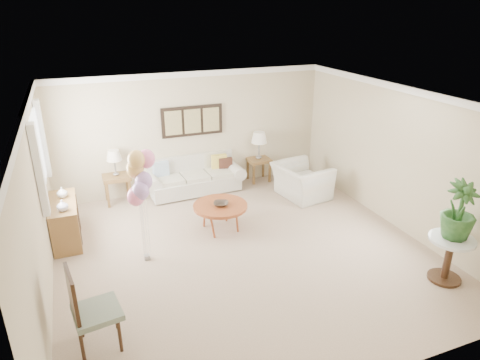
{
  "coord_description": "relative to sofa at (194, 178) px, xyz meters",
  "views": [
    {
      "loc": [
        -2.35,
        -5.79,
        3.87
      ],
      "look_at": [
        0.17,
        0.6,
        1.05
      ],
      "focal_mm": 32.0,
      "sensor_mm": 36.0,
      "label": 1
    }
  ],
  "objects": [
    {
      "name": "lamp_left",
      "position": [
        -1.64,
        0.02,
        0.71
      ],
      "size": [
        0.31,
        0.31,
        0.54
      ],
      "color": "gray",
      "rests_on": "end_table_left"
    },
    {
      "name": "end_table_left",
      "position": [
        -1.64,
        0.02,
        0.19
      ],
      "size": [
        0.56,
        0.51,
        0.61
      ],
      "color": "brown",
      "rests_on": "ground"
    },
    {
      "name": "balloon_cluster",
      "position": [
        -1.48,
        -2.43,
        1.15
      ],
      "size": [
        0.5,
        0.48,
        1.88
      ],
      "color": "gray",
      "rests_on": "ground"
    },
    {
      "name": "coffee_table",
      "position": [
        -0.03,
        -1.9,
        0.15
      ],
      "size": [
        1.0,
        1.0,
        0.5
      ],
      "color": "brown",
      "rests_on": "ground"
    },
    {
      "name": "armchair",
      "position": [
        2.08,
        -1.14,
        0.04
      ],
      "size": [
        1.12,
        1.23,
        0.72
      ],
      "primitive_type": "imported",
      "rotation": [
        0.0,
        0.0,
        1.71
      ],
      "color": "beige",
      "rests_on": "ground"
    },
    {
      "name": "sofa",
      "position": [
        0.0,
        0.0,
        0.0
      ],
      "size": [
        2.2,
        0.9,
        0.8
      ],
      "color": "beige",
      "rests_on": "ground"
    },
    {
      "name": "decor_bowl",
      "position": [
        -0.03,
        -1.94,
        0.22
      ],
      "size": [
        0.35,
        0.35,
        0.07
      ],
      "primitive_type": "imported",
      "rotation": [
        0.0,
        0.0,
        -0.39
      ],
      "color": "#332920",
      "rests_on": "coffee_table"
    },
    {
      "name": "vase_sage",
      "position": [
        -2.66,
        -1.06,
        0.52
      ],
      "size": [
        0.2,
        0.2,
        0.19
      ],
      "primitive_type": "imported",
      "rotation": [
        0.0,
        0.0,
        -0.13
      ],
      "color": "#B1B2B0",
      "rests_on": "credenza"
    },
    {
      "name": "vase_white",
      "position": [
        -2.66,
        -1.63,
        0.52
      ],
      "size": [
        0.21,
        0.21,
        0.19
      ],
      "primitive_type": "imported",
      "rotation": [
        0.0,
        0.0,
        -0.18
      ],
      "color": "silver",
      "rests_on": "credenza"
    },
    {
      "name": "lamp_right",
      "position": [
        1.59,
        0.04,
        0.72
      ],
      "size": [
        0.36,
        0.36,
        0.64
      ],
      "color": "gray",
      "rests_on": "end_table_right"
    },
    {
      "name": "ground_plane",
      "position": [
        0.08,
        -2.77,
        -0.32
      ],
      "size": [
        6.0,
        6.0,
        0.0
      ],
      "primitive_type": "plane",
      "color": "tan"
    },
    {
      "name": "side_table",
      "position": [
        2.61,
        -4.63,
        0.22
      ],
      "size": [
        0.66,
        0.66,
        0.71
      ],
      "color": "silver",
      "rests_on": "ground"
    },
    {
      "name": "room_shell",
      "position": [
        -0.03,
        -2.67,
        1.31
      ],
      "size": [
        6.04,
        6.04,
        2.6
      ],
      "color": "#C4B38E",
      "rests_on": "ground"
    },
    {
      "name": "accent_chair",
      "position": [
        -2.43,
        -4.11,
        0.25
      ],
      "size": [
        0.6,
        0.6,
        1.09
      ],
      "color": "gray",
      "rests_on": "ground"
    },
    {
      "name": "credenza",
      "position": [
        -2.68,
        -1.27,
        0.05
      ],
      "size": [
        0.46,
        1.2,
        0.74
      ],
      "color": "brown",
      "rests_on": "ground"
    },
    {
      "name": "end_table_right",
      "position": [
        1.59,
        0.04,
        0.15
      ],
      "size": [
        0.51,
        0.46,
        0.55
      ],
      "color": "brown",
      "rests_on": "ground"
    },
    {
      "name": "wall_art_triptych",
      "position": [
        0.08,
        0.2,
        1.23
      ],
      "size": [
        1.35,
        0.06,
        0.65
      ],
      "color": "black",
      "rests_on": "ground"
    },
    {
      "name": "potted_plant",
      "position": [
        2.65,
        -4.61,
        0.84
      ],
      "size": [
        0.53,
        0.53,
        0.87
      ],
      "primitive_type": "imported",
      "rotation": [
        0.0,
        0.0,
        -0.09
      ],
      "color": "#1A451A",
      "rests_on": "side_table"
    }
  ]
}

